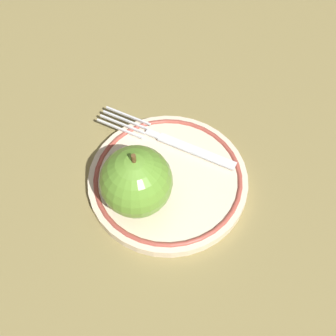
% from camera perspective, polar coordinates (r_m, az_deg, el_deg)
% --- Properties ---
extents(ground_plane, '(2.00, 2.00, 0.00)m').
position_cam_1_polar(ground_plane, '(0.58, 0.58, -3.02)').
color(ground_plane, olive).
extents(plate, '(0.20, 0.20, 0.02)m').
position_cam_1_polar(plate, '(0.58, -0.00, -1.49)').
color(plate, beige).
rests_on(plate, ground_plane).
extents(apple_red_whole, '(0.08, 0.08, 0.09)m').
position_cam_1_polar(apple_red_whole, '(0.52, -3.74, -1.98)').
color(apple_red_whole, '#5F922F').
rests_on(apple_red_whole, plate).
extents(fork, '(0.14, 0.16, 0.00)m').
position_cam_1_polar(fork, '(0.61, 0.23, 3.36)').
color(fork, silver).
rests_on(fork, plate).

